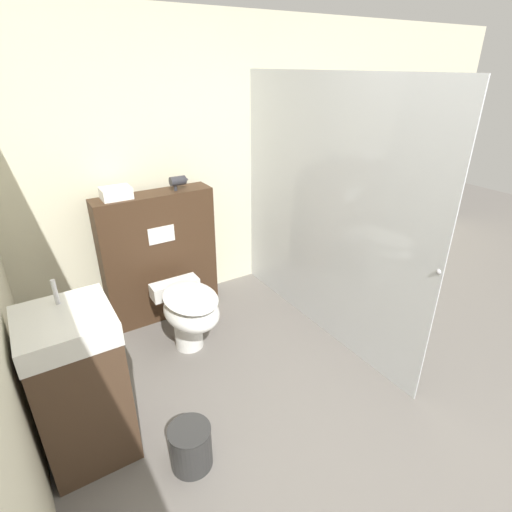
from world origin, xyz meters
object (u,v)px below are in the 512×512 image
(sink_vanity, at_px, (80,386))
(hair_drier, at_px, (179,181))
(waste_bin, at_px, (191,447))
(toilet, at_px, (189,311))

(sink_vanity, height_order, hair_drier, hair_drier)
(waste_bin, bearing_deg, hair_drier, 67.04)
(toilet, height_order, hair_drier, hair_drier)
(toilet, height_order, waste_bin, toilet)
(sink_vanity, bearing_deg, toilet, 31.83)
(toilet, bearing_deg, hair_drier, 68.38)
(toilet, relative_size, hair_drier, 4.27)
(toilet, height_order, sink_vanity, sink_vanity)
(toilet, distance_m, hair_drier, 1.07)
(sink_vanity, relative_size, hair_drier, 6.98)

